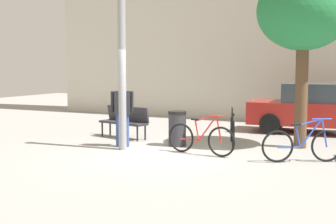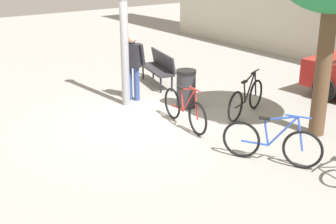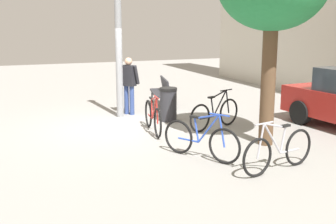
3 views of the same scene
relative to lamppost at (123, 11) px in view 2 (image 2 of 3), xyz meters
name	(u,v)px [view 2 (image 2 of 3)]	position (x,y,z in m)	size (l,w,h in m)	color
ground_plane	(147,120)	(1.20, -0.18, -2.27)	(36.00, 36.00, 0.00)	gray
lamppost	(123,11)	(0.00, 0.00, 0.00)	(0.28, 0.28, 4.26)	gray
person_by_lamppost	(133,63)	(-0.22, 0.34, -1.31)	(0.62, 0.52, 1.67)	#334784
park_bench	(159,66)	(-0.94, 1.65, -1.73)	(1.67, 0.83, 0.92)	#2D2D33
bicycle_blue	(272,143)	(4.34, 0.44, -1.89)	(1.60, 0.94, 0.97)	black
bicycle_red	(185,110)	(2.01, 0.27, -1.89)	(1.80, 0.30, 0.97)	black
bicycle_black	(246,99)	(2.26, 1.87, -1.89)	(0.68, 1.71, 0.97)	black
trash_bin	(186,89)	(1.00, 1.09, -1.81)	(0.48, 0.48, 0.92)	#2D2D33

